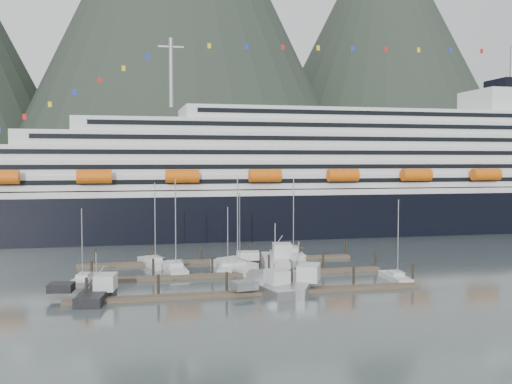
% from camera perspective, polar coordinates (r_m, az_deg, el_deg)
% --- Properties ---
extents(ground, '(1600.00, 1600.00, 0.00)m').
position_cam_1_polar(ground, '(91.08, 1.24, -8.25)').
color(ground, '#4F5C5D').
rests_on(ground, ground).
extents(mountains, '(870.00, 440.00, 420.00)m').
position_cam_1_polar(mountains, '(694.72, -6.47, 15.08)').
color(mountains, '#212C22').
rests_on(mountains, ground).
extents(cruise_ship, '(210.00, 30.40, 50.30)m').
position_cam_1_polar(cruise_ship, '(150.82, 7.33, 0.80)').
color(cruise_ship, black).
rests_on(cruise_ship, ground).
extents(dock_near, '(48.18, 2.28, 3.20)m').
position_cam_1_polar(dock_near, '(80.44, -0.49, -9.54)').
color(dock_near, '#46372D').
rests_on(dock_near, ground).
extents(dock_mid, '(48.18, 2.28, 3.20)m').
position_cam_1_polar(dock_mid, '(92.93, -2.19, -7.84)').
color(dock_mid, '#46372D').
rests_on(dock_mid, ground).
extents(dock_far, '(48.18, 2.28, 3.20)m').
position_cam_1_polar(dock_far, '(105.54, -3.48, -6.53)').
color(dock_far, '#46372D').
rests_on(dock_far, ground).
extents(sailboat_a, '(3.98, 8.35, 11.30)m').
position_cam_1_polar(sailboat_a, '(91.46, -16.05, -8.07)').
color(sailboat_a, '#BDBDBD').
rests_on(sailboat_a, ground).
extents(sailboat_b, '(3.44, 10.86, 15.40)m').
position_cam_1_polar(sailboat_b, '(97.28, -7.73, -7.29)').
color(sailboat_b, '#BDBDBD').
rests_on(sailboat_b, ground).
extents(sailboat_c, '(5.04, 8.93, 10.77)m').
position_cam_1_polar(sailboat_c, '(97.66, -2.62, -7.26)').
color(sailboat_c, '#BDBDBD').
rests_on(sailboat_c, ground).
extents(sailboat_d, '(6.20, 12.33, 15.47)m').
position_cam_1_polar(sailboat_d, '(97.75, -2.09, -7.22)').
color(sailboat_d, '#BDBDBD').
rests_on(sailboat_d, ground).
extents(sailboat_e, '(5.16, 10.25, 14.53)m').
position_cam_1_polar(sailboat_e, '(103.44, -9.74, -6.70)').
color(sailboat_e, '#BDBDBD').
rests_on(sailboat_e, ground).
extents(sailboat_f, '(5.93, 9.26, 12.84)m').
position_cam_1_polar(sailboat_f, '(101.60, -1.84, -6.84)').
color(sailboat_f, '#BDBDBD').
rests_on(sailboat_f, ground).
extents(sailboat_g, '(4.33, 12.15, 15.12)m').
position_cam_1_polar(sailboat_g, '(112.43, 3.48, -5.87)').
color(sailboat_g, '#BDBDBD').
rests_on(sailboat_g, ground).
extents(sailboat_h, '(2.64, 8.01, 12.47)m').
position_cam_1_polar(sailboat_h, '(91.98, 13.14, -7.96)').
color(sailboat_h, '#BDBDBD').
rests_on(sailboat_h, ground).
extents(trawler_a, '(8.88, 12.20, 6.47)m').
position_cam_1_polar(trawler_a, '(81.15, -15.05, -9.14)').
color(trawler_a, black).
rests_on(trawler_a, ground).
extents(trawler_b, '(8.29, 10.55, 6.50)m').
position_cam_1_polar(trawler_b, '(80.97, 1.30, -9.06)').
color(trawler_b, '#979A9D').
rests_on(trawler_b, ground).
extents(trawler_c, '(11.72, 14.40, 7.24)m').
position_cam_1_polar(trawler_c, '(84.16, 3.95, -8.56)').
color(trawler_c, '#979A9D').
rests_on(trawler_c, ground).
extents(trawler_e, '(9.69, 12.69, 7.96)m').
position_cam_1_polar(trawler_e, '(102.00, 1.75, -6.48)').
color(trawler_e, '#BDBDBD').
rests_on(trawler_e, ground).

